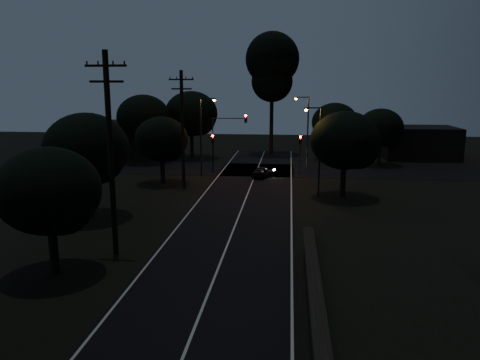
{
  "coord_description": "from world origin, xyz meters",
  "views": [
    {
      "loc": [
        3.5,
        -8.85,
        9.22
      ],
      "look_at": [
        0.0,
        24.0,
        2.5
      ],
      "focal_mm": 35.0,
      "sensor_mm": 36.0,
      "label": 1
    }
  ],
  "objects_px": {
    "utility_pole_far": "(182,128)",
    "car": "(263,172)",
    "signal_right": "(300,147)",
    "streetlight_a": "(203,131)",
    "streetlight_c": "(318,145)",
    "streetlight_b": "(306,127)",
    "tall_pine": "(272,66)",
    "signal_left": "(213,146)",
    "signal_mast": "(229,132)",
    "utility_pole_mid": "(110,152)"
  },
  "relations": [
    {
      "from": "signal_left",
      "to": "streetlight_a",
      "type": "distance_m",
      "value": 2.77
    },
    {
      "from": "streetlight_a",
      "to": "tall_pine",
      "type": "bearing_deg",
      "value": 69.64
    },
    {
      "from": "signal_left",
      "to": "signal_mast",
      "type": "height_order",
      "value": "signal_mast"
    },
    {
      "from": "streetlight_a",
      "to": "streetlight_b",
      "type": "xyz_separation_m",
      "value": [
        10.61,
        6.0,
        0.0
      ]
    },
    {
      "from": "signal_left",
      "to": "streetlight_c",
      "type": "bearing_deg",
      "value": -43.76
    },
    {
      "from": "signal_right",
      "to": "streetlight_b",
      "type": "bearing_deg",
      "value": 80.0
    },
    {
      "from": "utility_pole_far",
      "to": "streetlight_a",
      "type": "height_order",
      "value": "utility_pole_far"
    },
    {
      "from": "tall_pine",
      "to": "streetlight_b",
      "type": "height_order",
      "value": "tall_pine"
    },
    {
      "from": "car",
      "to": "streetlight_a",
      "type": "bearing_deg",
      "value": 19.97
    },
    {
      "from": "tall_pine",
      "to": "streetlight_c",
      "type": "relative_size",
      "value": 2.16
    },
    {
      "from": "streetlight_c",
      "to": "car",
      "type": "relative_size",
      "value": 2.26
    },
    {
      "from": "signal_left",
      "to": "streetlight_a",
      "type": "bearing_deg",
      "value": -109.59
    },
    {
      "from": "signal_right",
      "to": "streetlight_b",
      "type": "relative_size",
      "value": 0.51
    },
    {
      "from": "signal_left",
      "to": "signal_mast",
      "type": "relative_size",
      "value": 0.66
    },
    {
      "from": "signal_mast",
      "to": "car",
      "type": "bearing_deg",
      "value": -29.24
    },
    {
      "from": "utility_pole_mid",
      "to": "streetlight_c",
      "type": "relative_size",
      "value": 1.47
    },
    {
      "from": "signal_left",
      "to": "tall_pine",
      "type": "bearing_deg",
      "value": 69.54
    },
    {
      "from": "signal_right",
      "to": "streetlight_a",
      "type": "height_order",
      "value": "streetlight_a"
    },
    {
      "from": "utility_pole_mid",
      "to": "streetlight_a",
      "type": "distance_m",
      "value": 23.04
    },
    {
      "from": "streetlight_c",
      "to": "signal_right",
      "type": "bearing_deg",
      "value": 97.02
    },
    {
      "from": "utility_pole_mid",
      "to": "streetlight_a",
      "type": "xyz_separation_m",
      "value": [
        0.69,
        23.0,
        -1.1
      ]
    },
    {
      "from": "utility_pole_mid",
      "to": "streetlight_b",
      "type": "relative_size",
      "value": 1.38
    },
    {
      "from": "tall_pine",
      "to": "utility_pole_far",
      "type": "bearing_deg",
      "value": -106.93
    },
    {
      "from": "signal_right",
      "to": "signal_mast",
      "type": "height_order",
      "value": "signal_mast"
    },
    {
      "from": "streetlight_c",
      "to": "car",
      "type": "bearing_deg",
      "value": 122.24
    },
    {
      "from": "utility_pole_far",
      "to": "car",
      "type": "height_order",
      "value": "utility_pole_far"
    },
    {
      "from": "tall_pine",
      "to": "streetlight_c",
      "type": "bearing_deg",
      "value": -79.07
    },
    {
      "from": "car",
      "to": "utility_pole_mid",
      "type": "bearing_deg",
      "value": 94.42
    },
    {
      "from": "utility_pole_far",
      "to": "tall_pine",
      "type": "bearing_deg",
      "value": 73.07
    },
    {
      "from": "signal_mast",
      "to": "car",
      "type": "height_order",
      "value": "signal_mast"
    },
    {
      "from": "utility_pole_far",
      "to": "signal_left",
      "type": "bearing_deg",
      "value": 80.06
    },
    {
      "from": "utility_pole_mid",
      "to": "streetlight_c",
      "type": "xyz_separation_m",
      "value": [
        11.83,
        15.0,
        -1.39
      ]
    },
    {
      "from": "streetlight_b",
      "to": "tall_pine",
      "type": "bearing_deg",
      "value": 111.38
    },
    {
      "from": "utility_pole_mid",
      "to": "signal_mast",
      "type": "relative_size",
      "value": 1.76
    },
    {
      "from": "signal_mast",
      "to": "signal_right",
      "type": "bearing_deg",
      "value": -0.03
    },
    {
      "from": "signal_right",
      "to": "streetlight_a",
      "type": "bearing_deg",
      "value": -168.66
    },
    {
      "from": "utility_pole_far",
      "to": "tall_pine",
      "type": "distance_m",
      "value": 24.82
    },
    {
      "from": "signal_left",
      "to": "car",
      "type": "relative_size",
      "value": 1.23
    },
    {
      "from": "utility_pole_far",
      "to": "signal_mast",
      "type": "distance_m",
      "value": 8.64
    },
    {
      "from": "utility_pole_mid",
      "to": "streetlight_c",
      "type": "distance_m",
      "value": 19.15
    },
    {
      "from": "streetlight_b",
      "to": "streetlight_a",
      "type": "bearing_deg",
      "value": -150.52
    },
    {
      "from": "utility_pole_mid",
      "to": "signal_left",
      "type": "height_order",
      "value": "utility_pole_mid"
    },
    {
      "from": "car",
      "to": "streetlight_b",
      "type": "bearing_deg",
      "value": -104.87
    },
    {
      "from": "utility_pole_far",
      "to": "car",
      "type": "relative_size",
      "value": 3.16
    },
    {
      "from": "tall_pine",
      "to": "streetlight_c",
      "type": "distance_m",
      "value": 26.49
    },
    {
      "from": "tall_pine",
      "to": "streetlight_a",
      "type": "bearing_deg",
      "value": -110.36
    },
    {
      "from": "tall_pine",
      "to": "signal_mast",
      "type": "distance_m",
      "value": 17.16
    },
    {
      "from": "utility_pole_far",
      "to": "tall_pine",
      "type": "height_order",
      "value": "tall_pine"
    },
    {
      "from": "utility_pole_mid",
      "to": "signal_left",
      "type": "bearing_deg",
      "value": 86.79
    },
    {
      "from": "utility_pole_far",
      "to": "signal_mast",
      "type": "xyz_separation_m",
      "value": [
        3.09,
        7.99,
        -1.15
      ]
    }
  ]
}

